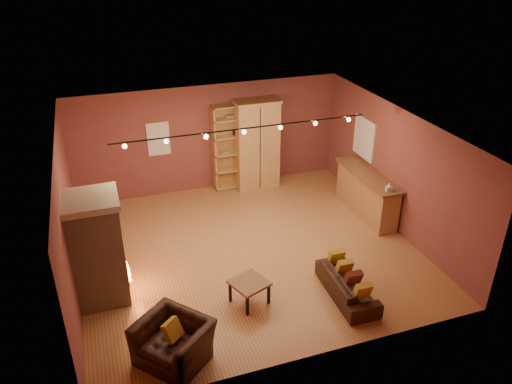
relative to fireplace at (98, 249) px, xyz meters
name	(u,v)px	position (x,y,z in m)	size (l,w,h in m)	color
floor	(248,250)	(3.04, 0.60, -1.06)	(7.00, 7.00, 0.00)	#966135
ceiling	(247,128)	(3.04, 0.60, 1.74)	(7.00, 7.00, 0.00)	brown
back_wall	(209,138)	(3.04, 3.85, 0.34)	(7.00, 0.02, 2.80)	brown
left_wall	(67,221)	(-0.46, 0.60, 0.34)	(0.02, 6.50, 2.80)	brown
right_wall	(396,170)	(6.54, 0.60, 0.34)	(0.02, 6.50, 2.80)	brown
fireplace	(98,249)	(0.00, 0.00, 0.00)	(1.01, 0.98, 2.12)	#C5B189
back_window	(158,139)	(1.74, 3.83, 0.49)	(0.56, 0.04, 0.86)	white
bookcase	(230,146)	(3.57, 3.73, 0.10)	(0.94, 0.36, 2.29)	tan
armoire	(256,144)	(4.24, 3.55, 0.14)	(1.18, 0.67, 2.39)	tan
bar_counter	(366,194)	(6.24, 1.20, -0.52)	(0.60, 2.24, 1.07)	tan
tissue_box	(389,188)	(6.19, 0.27, 0.10)	(0.14, 0.14, 0.22)	#8EBEE4
right_window	(364,138)	(6.51, 2.00, 0.59)	(0.05, 0.90, 1.00)	white
loveseat	(348,281)	(4.33, -1.46, -0.72)	(0.54, 1.64, 0.71)	black
armchair	(173,336)	(0.95, -1.97, -0.58)	(1.25, 1.29, 0.96)	black
coffee_table	(249,285)	(2.53, -1.04, -0.67)	(0.79, 0.79, 0.46)	brown
track_rail	(244,130)	(3.04, 0.80, 1.62)	(5.20, 0.09, 0.13)	black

